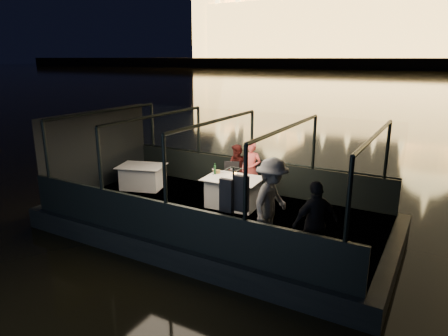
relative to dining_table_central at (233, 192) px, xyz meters
The scene contains 29 objects.
river_water 79.44m from the dining_table_central, 90.13° to the left, with size 500.00×500.00×0.00m, color black.
boat_hull 1.06m from the dining_table_central, 107.29° to the right, with size 8.60×4.40×1.00m, color black.
boat_deck 0.72m from the dining_table_central, 107.29° to the right, with size 8.00×4.00×0.04m, color black.
gunwale_port 1.45m from the dining_table_central, 97.00° to the left, with size 8.00×0.08×0.90m, color black.
gunwale_starboard 2.57m from the dining_table_central, 93.93° to the right, with size 8.00×0.08×0.90m, color black.
cabin_glass_port 1.89m from the dining_table_central, 97.00° to the left, with size 8.00×0.02×1.40m, color #99B2B2, non-canonical shape.
cabin_glass_starboard 2.84m from the dining_table_central, 93.93° to the right, with size 8.00×0.02×1.40m, color #99B2B2, non-canonical shape.
cabin_roof_glass 2.00m from the dining_table_central, 107.29° to the right, with size 8.00×4.00×0.02m, color #99B2B2, non-canonical shape.
end_wall_fore 4.28m from the dining_table_central, behind, with size 0.02×4.00×2.30m, color black, non-canonical shape.
end_wall_aft 3.94m from the dining_table_central, ahead, with size 0.02×4.00×2.30m, color black, non-canonical shape.
canopy_ribs 0.97m from the dining_table_central, 107.29° to the right, with size 8.00×4.00×2.30m, color black, non-canonical shape.
embankment 209.43m from the dining_table_central, 90.05° to the left, with size 400.00×140.00×6.00m, color #423D33.
dining_table_central is the anchor object (origin of this frame).
dining_table_aft 3.04m from the dining_table_central, behind, with size 1.32×0.96×0.70m, color white.
chair_port_left 0.94m from the dining_table_central, 126.29° to the left, with size 0.42×0.42×0.91m, color black.
chair_port_right 0.86m from the dining_table_central, 92.78° to the left, with size 0.43×0.43×0.91m, color black.
coat_stand 2.47m from the dining_table_central, 61.66° to the right, with size 0.48×0.38×1.73m, color black, non-canonical shape.
person_woman_coral 1.04m from the dining_table_central, 87.76° to the left, with size 0.56×0.37×1.55m, color #E25752.
person_man_maroon 1.21m from the dining_table_central, 112.41° to the left, with size 0.66×0.52×1.38m, color #441413.
passenger_stripe 2.37m from the dining_table_central, 42.21° to the right, with size 1.20×0.68×1.85m, color silver.
passenger_dark 3.33m from the dining_table_central, 34.31° to the right, with size 0.95×0.40×1.62m, color black.
wine_bottle 0.81m from the dining_table_central, behind, with size 0.06×0.06×0.29m, color #153C1C.
bread_basket 0.76m from the dining_table_central, 161.60° to the left, with size 0.18×0.18×0.07m, color olive.
amber_candle 0.52m from the dining_table_central, 105.90° to the left, with size 0.05×0.05×0.08m, color #F59D3D.
plate_near 0.45m from the dining_table_central, 18.10° to the left, with size 0.23×0.23×0.01m, color silver.
plate_far 0.73m from the dining_table_central, 140.70° to the left, with size 0.22×0.22×0.01m, color silver.
wine_glass_white 0.77m from the dining_table_central, behind, with size 0.06×0.06×0.17m, color silver, non-canonical shape.
wine_glass_red 0.61m from the dining_table_central, 72.07° to the left, with size 0.07×0.07×0.20m, color white, non-canonical shape.
wine_glass_empty 0.50m from the dining_table_central, 135.63° to the left, with size 0.07×0.07×0.21m, color silver, non-canonical shape.
Camera 1 is at (4.80, -8.04, 4.25)m, focal length 32.00 mm.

